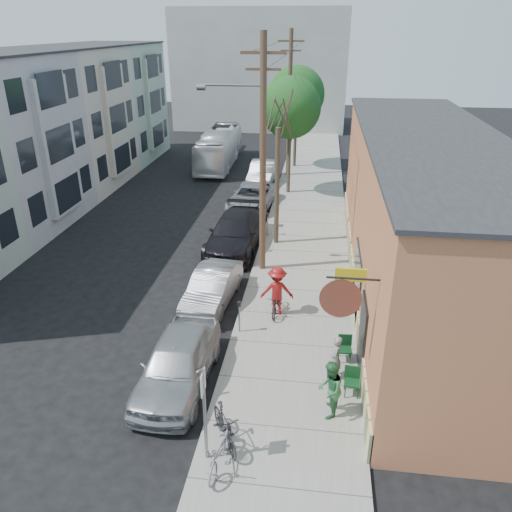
# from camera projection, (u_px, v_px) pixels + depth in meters

# --- Properties ---
(ground) EXTENTS (120.00, 120.00, 0.00)m
(ground) POSITION_uv_depth(u_px,v_px,m) (176.00, 339.00, 18.02)
(ground) COLOR black
(sidewalk) EXTENTS (4.50, 58.00, 0.15)m
(sidewalk) POSITION_uv_depth(u_px,v_px,m) (306.00, 230.00, 27.39)
(sidewalk) COLOR gray
(sidewalk) RESTS_ON ground
(cafe_building) EXTENTS (6.60, 20.20, 6.61)m
(cafe_building) POSITION_uv_depth(u_px,v_px,m) (421.00, 217.00, 20.07)
(cafe_building) COLOR #B56943
(cafe_building) RESTS_ON ground
(apartment_row) EXTENTS (6.30, 32.00, 9.00)m
(apartment_row) POSITION_uv_depth(u_px,v_px,m) (44.00, 131.00, 30.12)
(apartment_row) COLOR #A5B99C
(apartment_row) RESTS_ON ground
(end_cap_building) EXTENTS (18.00, 8.00, 12.00)m
(end_cap_building) POSITION_uv_depth(u_px,v_px,m) (261.00, 70.00, 53.52)
(end_cap_building) COLOR #ABACA7
(end_cap_building) RESTS_ON ground
(sign_post) EXTENTS (0.07, 0.45, 2.80)m
(sign_post) POSITION_uv_depth(u_px,v_px,m) (204.00, 406.00, 12.20)
(sign_post) COLOR slate
(sign_post) RESTS_ON sidewalk
(parking_meter_near) EXTENTS (0.14, 0.14, 1.24)m
(parking_meter_near) POSITION_uv_depth(u_px,v_px,m) (239.00, 312.00, 17.86)
(parking_meter_near) COLOR slate
(parking_meter_near) RESTS_ON sidewalk
(parking_meter_far) EXTENTS (0.14, 0.14, 1.24)m
(parking_meter_far) POSITION_uv_depth(u_px,v_px,m) (267.00, 221.00, 26.19)
(parking_meter_far) COLOR slate
(parking_meter_far) RESTS_ON sidewalk
(utility_pole_near) EXTENTS (3.57, 0.28, 10.00)m
(utility_pole_near) POSITION_uv_depth(u_px,v_px,m) (261.00, 155.00, 20.78)
(utility_pole_near) COLOR #503A28
(utility_pole_near) RESTS_ON sidewalk
(utility_pole_far) EXTENTS (1.80, 0.28, 10.00)m
(utility_pole_far) POSITION_uv_depth(u_px,v_px,m) (289.00, 103.00, 35.22)
(utility_pole_far) COLOR #503A28
(utility_pole_far) RESTS_ON sidewalk
(tree_bare) EXTENTS (0.24, 0.24, 5.82)m
(tree_bare) POSITION_uv_depth(u_px,v_px,m) (277.00, 188.00, 24.48)
(tree_bare) COLOR #44392C
(tree_bare) RESTS_ON sidewalk
(tree_leafy_mid) EXTENTS (3.83, 3.83, 7.40)m
(tree_leafy_mid) POSITION_uv_depth(u_px,v_px,m) (290.00, 108.00, 31.17)
(tree_leafy_mid) COLOR #44392C
(tree_leafy_mid) RESTS_ON sidewalk
(tree_leafy_far) EXTENTS (4.20, 4.20, 7.55)m
(tree_leafy_far) POSITION_uv_depth(u_px,v_px,m) (297.00, 94.00, 37.41)
(tree_leafy_far) COLOR #44392C
(tree_leafy_far) RESTS_ON sidewalk
(patio_chair_a) EXTENTS (0.53, 0.53, 0.88)m
(patio_chair_a) POSITION_uv_depth(u_px,v_px,m) (345.00, 349.00, 16.45)
(patio_chair_a) COLOR #0F381B
(patio_chair_a) RESTS_ON sidewalk
(patio_chair_b) EXTENTS (0.54, 0.54, 0.88)m
(patio_chair_b) POSITION_uv_depth(u_px,v_px,m) (352.00, 382.00, 14.92)
(patio_chair_b) COLOR #0F381B
(patio_chair_b) RESTS_ON sidewalk
(patron_grey) EXTENTS (0.39, 0.56, 1.48)m
(patron_grey) POSITION_uv_depth(u_px,v_px,m) (336.00, 358.00, 15.54)
(patron_grey) COLOR gray
(patron_grey) RESTS_ON sidewalk
(patron_green) EXTENTS (0.75, 0.92, 1.76)m
(patron_green) POSITION_uv_depth(u_px,v_px,m) (330.00, 390.00, 13.96)
(patron_green) COLOR #29683A
(patron_green) RESTS_ON sidewalk
(cyclist) EXTENTS (1.33, 0.86, 1.96)m
(cyclist) POSITION_uv_depth(u_px,v_px,m) (277.00, 291.00, 18.98)
(cyclist) COLOR maroon
(cyclist) RESTS_ON sidewalk
(cyclist_bike) EXTENTS (0.69, 1.65, 0.84)m
(cyclist_bike) POSITION_uv_depth(u_px,v_px,m) (277.00, 303.00, 19.21)
(cyclist_bike) COLOR black
(cyclist_bike) RESTS_ON sidewalk
(parked_bike_a) EXTENTS (1.33, 1.84, 1.09)m
(parked_bike_a) POSITION_uv_depth(u_px,v_px,m) (225.00, 426.00, 13.14)
(parked_bike_a) COLOR black
(parked_bike_a) RESTS_ON sidewalk
(parked_bike_b) EXTENTS (0.83, 1.84, 0.94)m
(parked_bike_b) POSITION_uv_depth(u_px,v_px,m) (221.00, 451.00, 12.47)
(parked_bike_b) COLOR gray
(parked_bike_b) RESTS_ON sidewalk
(car_0) EXTENTS (2.07, 4.92, 1.66)m
(car_0) POSITION_uv_depth(u_px,v_px,m) (178.00, 362.00, 15.43)
(car_0) COLOR #A0A3A7
(car_0) RESTS_ON ground
(car_1) EXTENTS (1.90, 4.43, 1.42)m
(car_1) POSITION_uv_depth(u_px,v_px,m) (212.00, 288.00, 20.06)
(car_1) COLOR gray
(car_1) RESTS_ON ground
(car_2) EXTENTS (2.60, 5.96, 1.71)m
(car_2) POSITION_uv_depth(u_px,v_px,m) (235.00, 232.00, 25.03)
(car_2) COLOR black
(car_2) RESTS_ON ground
(car_3) EXTENTS (2.92, 5.45, 1.46)m
(car_3) POSITION_uv_depth(u_px,v_px,m) (252.00, 197.00, 30.54)
(car_3) COLOR #9F9FA6
(car_3) RESTS_ON ground
(car_4) EXTENTS (1.74, 4.77, 1.56)m
(car_4) POSITION_uv_depth(u_px,v_px,m) (262.00, 173.00, 35.45)
(car_4) COLOR #929399
(car_4) RESTS_ON ground
(bus) EXTENTS (2.61, 10.00, 2.77)m
(bus) POSITION_uv_depth(u_px,v_px,m) (219.00, 148.00, 39.90)
(bus) COLOR white
(bus) RESTS_ON ground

